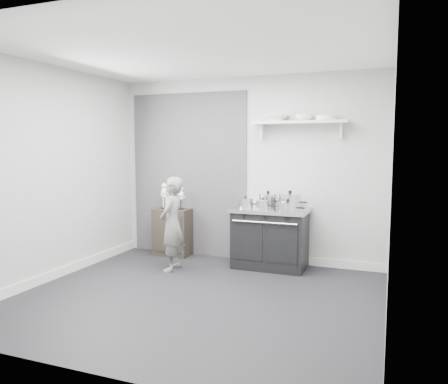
% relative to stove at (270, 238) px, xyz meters
% --- Properties ---
extents(ground, '(4.00, 4.00, 0.00)m').
position_rel_stove_xyz_m(ground, '(-0.45, -1.48, -0.42)').
color(ground, black).
rests_on(ground, ground).
extents(room_shell, '(4.02, 3.62, 2.71)m').
position_rel_stove_xyz_m(room_shell, '(-0.54, -1.33, 1.22)').
color(room_shell, '#A1A19E').
rests_on(room_shell, ground).
extents(wall_shelf, '(1.30, 0.26, 0.24)m').
position_rel_stove_xyz_m(wall_shelf, '(0.35, 0.20, 1.59)').
color(wall_shelf, silver).
rests_on(wall_shelf, room_shell).
extents(stove, '(1.04, 0.65, 0.84)m').
position_rel_stove_xyz_m(stove, '(0.00, 0.00, 0.00)').
color(stove, black).
rests_on(stove, ground).
extents(side_cabinet, '(0.56, 0.33, 0.73)m').
position_rel_stove_xyz_m(side_cabinet, '(-1.60, 0.13, -0.06)').
color(side_cabinet, black).
rests_on(side_cabinet, ground).
extents(child, '(0.34, 0.49, 1.28)m').
position_rel_stove_xyz_m(child, '(-1.21, -0.61, 0.22)').
color(child, slate).
rests_on(child, ground).
extents(pot_front_left, '(0.30, 0.21, 0.17)m').
position_rel_stove_xyz_m(pot_front_left, '(-0.33, -0.10, 0.48)').
color(pot_front_left, silver).
rests_on(pot_front_left, stove).
extents(pot_back_left, '(0.35, 0.26, 0.23)m').
position_rel_stove_xyz_m(pot_back_left, '(-0.07, 0.13, 0.51)').
color(pot_back_left, silver).
rests_on(pot_back_left, stove).
extents(pot_back_right, '(0.39, 0.31, 0.25)m').
position_rel_stove_xyz_m(pot_back_right, '(0.25, 0.08, 0.52)').
color(pot_back_right, silver).
rests_on(pot_back_right, stove).
extents(pot_front_right, '(0.35, 0.27, 0.17)m').
position_rel_stove_xyz_m(pot_front_right, '(0.29, -0.20, 0.48)').
color(pot_front_right, silver).
rests_on(pot_front_right, stove).
extents(pot_front_center, '(0.27, 0.19, 0.16)m').
position_rel_stove_xyz_m(pot_front_center, '(-0.07, -0.15, 0.48)').
color(pot_front_center, silver).
rests_on(pot_front_center, stove).
extents(skeleton_full, '(0.13, 0.08, 0.46)m').
position_rel_stove_xyz_m(skeleton_full, '(-1.73, 0.13, 0.54)').
color(skeleton_full, white).
rests_on(skeleton_full, side_cabinet).
extents(skeleton_torso, '(0.11, 0.07, 0.40)m').
position_rel_stove_xyz_m(skeleton_torso, '(-1.45, 0.13, 0.51)').
color(skeleton_torso, white).
rests_on(skeleton_torso, side_cabinet).
extents(bowl_large, '(0.34, 0.34, 0.08)m').
position_rel_stove_xyz_m(bowl_large, '(0.01, 0.19, 1.66)').
color(bowl_large, white).
rests_on(bowl_large, wall_shelf).
extents(bowl_small, '(0.25, 0.25, 0.08)m').
position_rel_stove_xyz_m(bowl_small, '(0.40, 0.19, 1.66)').
color(bowl_small, white).
rests_on(bowl_small, wall_shelf).
extents(plate_stack, '(0.28, 0.28, 0.06)m').
position_rel_stove_xyz_m(plate_stack, '(0.70, 0.19, 1.65)').
color(plate_stack, white).
rests_on(plate_stack, wall_shelf).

